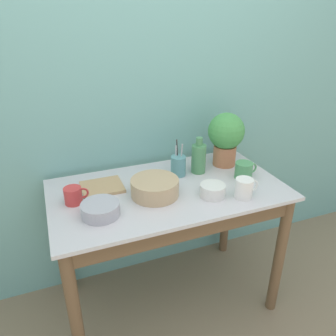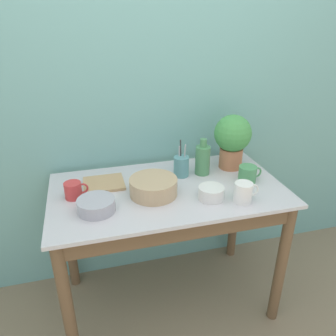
{
  "view_description": "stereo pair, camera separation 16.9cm",
  "coord_description": "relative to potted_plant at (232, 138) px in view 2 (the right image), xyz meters",
  "views": [
    {
      "loc": [
        -0.56,
        -1.08,
        1.66
      ],
      "look_at": [
        0.0,
        0.34,
        0.92
      ],
      "focal_mm": 35.0,
      "sensor_mm": 36.0,
      "label": 1
    },
    {
      "loc": [
        -0.4,
        -1.13,
        1.66
      ],
      "look_at": [
        0.0,
        0.34,
        0.92
      ],
      "focal_mm": 35.0,
      "sensor_mm": 36.0,
      "label": 2
    }
  ],
  "objects": [
    {
      "name": "wall_back",
      "position": [
        -0.43,
        0.24,
        0.21
      ],
      "size": [
        6.0,
        0.05,
        2.4
      ],
      "color": "#70ADA8",
      "rests_on": "ground_plane"
    },
    {
      "name": "counter_table",
      "position": [
        -0.43,
        -0.18,
        -0.35
      ],
      "size": [
        1.24,
        0.68,
        0.8
      ],
      "color": "brown",
      "rests_on": "ground_plane"
    },
    {
      "name": "potted_plant",
      "position": [
        0.0,
        0.0,
        0.0
      ],
      "size": [
        0.22,
        0.22,
        0.32
      ],
      "color": "#B7704C",
      "rests_on": "counter_table"
    },
    {
      "name": "bowl_wash_large",
      "position": [
        -0.52,
        -0.2,
        -0.14
      ],
      "size": [
        0.25,
        0.25,
        0.09
      ],
      "color": "tan",
      "rests_on": "counter_table"
    },
    {
      "name": "bottle_tall",
      "position": [
        -0.19,
        -0.04,
        -0.1
      ],
      "size": [
        0.08,
        0.08,
        0.21
      ],
      "color": "#4C8C59",
      "rests_on": "counter_table"
    },
    {
      "name": "mug_white",
      "position": [
        -0.11,
        -0.38,
        -0.14
      ],
      "size": [
        0.13,
        0.09,
        0.1
      ],
      "color": "white",
      "rests_on": "counter_table"
    },
    {
      "name": "mug_red",
      "position": [
        -0.91,
        -0.13,
        -0.14
      ],
      "size": [
        0.12,
        0.09,
        0.08
      ],
      "color": "#C63838",
      "rests_on": "counter_table"
    },
    {
      "name": "mug_green",
      "position": [
        0.01,
        -0.2,
        -0.14
      ],
      "size": [
        0.13,
        0.1,
        0.09
      ],
      "color": "#4C935B",
      "rests_on": "counter_table"
    },
    {
      "name": "bowl_small_enamel_white",
      "position": [
        -0.25,
        -0.32,
        -0.15
      ],
      "size": [
        0.13,
        0.13,
        0.06
      ],
      "color": "silver",
      "rests_on": "counter_table"
    },
    {
      "name": "bowl_small_steel",
      "position": [
        -0.81,
        -0.28,
        -0.16
      ],
      "size": [
        0.18,
        0.18,
        0.06
      ],
      "color": "#A8A8B2",
      "rests_on": "counter_table"
    },
    {
      "name": "utensil_cup",
      "position": [
        -0.32,
        -0.03,
        -0.13
      ],
      "size": [
        0.09,
        0.09,
        0.21
      ],
      "color": "#569399",
      "rests_on": "counter_table"
    },
    {
      "name": "tray_board",
      "position": [
        -0.76,
        -0.03,
        -0.18
      ],
      "size": [
        0.22,
        0.19,
        0.02
      ],
      "color": "tan",
      "rests_on": "counter_table"
    }
  ]
}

